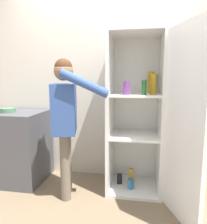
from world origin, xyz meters
name	(u,v)px	position (x,y,z in m)	size (l,w,h in m)	color
ground_plane	(91,216)	(0.00, 0.00, 0.00)	(12.00, 12.00, 0.00)	#7A664C
wall_back	(107,83)	(0.00, 0.98, 1.27)	(7.00, 0.06, 2.55)	beige
refrigerator	(145,115)	(0.50, 0.55, 0.92)	(0.89, 1.17, 1.85)	white
person	(65,112)	(-0.36, 0.33, 0.97)	(0.69, 0.56, 1.54)	#726656
counter	(17,146)	(-1.13, 0.61, 0.46)	(0.73, 0.65, 0.91)	#4C4C51
bowl	(8,110)	(-1.19, 0.55, 0.94)	(0.18, 0.18, 0.05)	#517F5B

